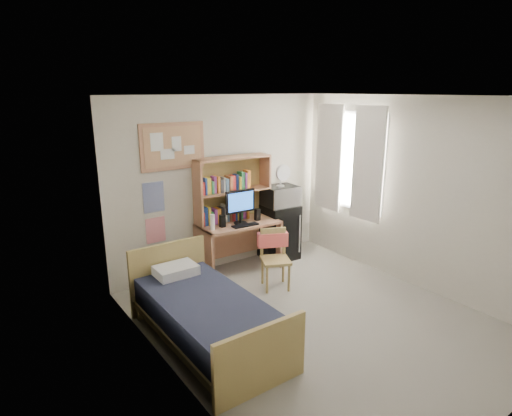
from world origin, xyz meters
TOP-DOWN VIEW (x-y plane):
  - floor at (0.00, 0.00)m, footprint 3.60×4.20m
  - ceiling at (0.00, 0.00)m, footprint 3.60×4.20m
  - wall_back at (0.00, 2.10)m, footprint 3.60×0.04m
  - wall_left at (-1.80, 0.00)m, footprint 0.04×4.20m
  - wall_right at (1.80, 0.00)m, footprint 0.04×4.20m
  - window_unit at (1.75, 1.20)m, footprint 0.10×1.40m
  - curtain_left at (1.72, 0.80)m, footprint 0.04×0.55m
  - curtain_right at (1.72, 1.60)m, footprint 0.04×0.55m
  - bulletin_board at (-0.78, 2.08)m, footprint 0.94×0.03m
  - poster_wave at (-1.10, 2.09)m, footprint 0.30×0.01m
  - poster_japan at (-1.10, 2.09)m, footprint 0.28×0.01m
  - desk at (0.07, 1.78)m, footprint 1.24×0.66m
  - desk_chair at (0.15, 0.97)m, footprint 0.54×0.54m
  - mini_fridge at (0.88, 1.82)m, footprint 0.56×0.56m
  - bed at (-1.28, 0.33)m, footprint 0.96×1.91m
  - hutch at (0.08, 1.93)m, footprint 1.19×0.35m
  - monitor at (0.07, 1.72)m, footprint 0.47×0.06m
  - keyboard at (0.06, 1.58)m, footprint 0.40×0.14m
  - speaker_left at (-0.23, 1.73)m, footprint 0.08×0.08m
  - speaker_right at (0.37, 1.70)m, footprint 0.08×0.08m
  - water_bottle at (-0.41, 1.70)m, footprint 0.07×0.07m
  - hoodie at (0.23, 1.15)m, footprint 0.44×0.30m
  - microwave at (0.88, 1.80)m, footprint 0.56×0.44m
  - desk_fan at (0.88, 1.80)m, footprint 0.27×0.27m
  - pillow at (-1.28, 1.08)m, footprint 0.48×0.34m

SIDE VIEW (x-z plane):
  - floor at x=0.00m, z-range -0.02..0.00m
  - bed at x=-1.28m, z-range 0.00..0.53m
  - desk at x=0.07m, z-range 0.00..0.76m
  - desk_chair at x=0.15m, z-range 0.00..0.82m
  - mini_fridge at x=0.88m, z-range 0.00..0.89m
  - pillow at x=-1.28m, z-range 0.53..0.64m
  - hoodie at x=0.23m, z-range 0.53..0.74m
  - keyboard at x=0.06m, z-range 0.76..0.78m
  - poster_japan at x=-1.10m, z-range 0.60..0.96m
  - speaker_left at x=-0.23m, z-range 0.76..0.93m
  - speaker_right at x=0.37m, z-range 0.76..0.94m
  - water_bottle at x=-0.41m, z-range 0.76..0.98m
  - monitor at x=0.07m, z-range 0.76..1.26m
  - microwave at x=0.88m, z-range 0.89..1.20m
  - hutch at x=0.08m, z-range 0.76..1.72m
  - poster_wave at x=-1.10m, z-range 1.04..1.46m
  - wall_back at x=0.00m, z-range 0.00..2.60m
  - wall_left at x=-1.80m, z-range 0.00..2.60m
  - wall_right at x=1.80m, z-range 0.00..2.60m
  - desk_fan at x=0.88m, z-range 1.20..1.51m
  - window_unit at x=1.75m, z-range 0.75..2.45m
  - curtain_left at x=1.72m, z-range 0.75..2.45m
  - curtain_right at x=1.72m, z-range 0.75..2.45m
  - bulletin_board at x=-0.78m, z-range 1.60..2.24m
  - ceiling at x=0.00m, z-range 2.59..2.61m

